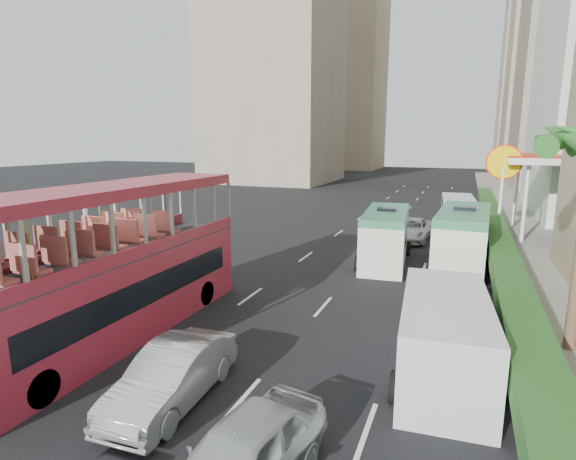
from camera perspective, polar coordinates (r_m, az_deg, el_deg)
The scene contains 16 objects.
ground_plane at distance 13.61m, azimuth -0.36°, elevation -17.01°, with size 200.00×200.00×0.00m, color black.
double_decker_bus at distance 15.77m, azimuth -21.08°, elevation -3.87°, with size 2.50×11.00×5.06m, color #A72537.
car_silver_lane_a at distance 12.44m, azimuth -14.31°, elevation -20.36°, with size 1.52×4.36×1.44m, color #B6B8BD.
van_asset at distance 30.65m, azimuth 15.28°, elevation -1.19°, with size 2.29×4.97×1.38m, color silver.
minibus_near at distance 24.37m, azimuth 12.27°, elevation -0.87°, with size 2.11×6.34×2.81m, color silver.
minibus_far at distance 24.20m, azimuth 21.26°, elevation -1.18°, with size 2.29×6.88×3.05m, color silver.
panel_van_near at distance 13.40m, azimuth 19.23°, elevation -12.79°, with size 2.25×5.64×2.25m, color silver.
panel_van_far at distance 36.59m, azimuth 20.70°, elevation 2.24°, with size 2.22×5.55×2.22m, color silver.
sidewalk at distance 36.93m, azimuth 28.29°, elevation 0.08°, with size 6.00×120.00×0.18m, color #99968C.
kerb_wall at distance 25.81m, azimuth 24.87°, elevation -2.65°, with size 0.30×44.00×1.00m, color silver.
hedge at distance 25.63m, azimuth 25.03°, elevation -0.80°, with size 1.10×44.00×0.70m, color #2D6626.
shell_station at distance 34.74m, azimuth 30.70°, elevation 3.66°, with size 6.50×8.00×5.50m, color silver.
tower_far_a at distance 95.20m, azimuth 30.76°, elevation 19.28°, with size 14.00×14.00×44.00m, color tan.
tower_far_b at distance 116.56m, azimuth 28.97°, elevation 16.71°, with size 14.00×14.00×40.00m, color gray.
tower_left_a at distance 74.57m, azimuth -1.81°, elevation 26.59°, with size 18.00×18.00×52.00m, color gray.
tower_left_b at distance 105.80m, azimuth 7.33°, elevation 20.32°, with size 16.00×16.00×46.00m, color tan.
Camera 1 is at (4.49, -11.09, 6.48)m, focal length 28.00 mm.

